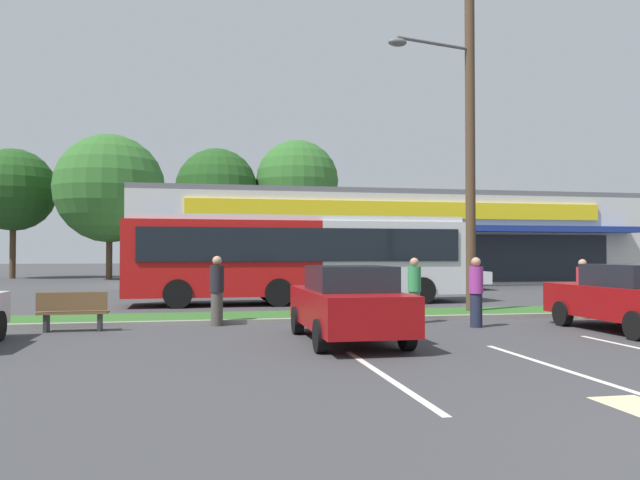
{
  "coord_description": "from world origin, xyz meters",
  "views": [
    {
      "loc": [
        -5.75,
        -3.74,
        1.86
      ],
      "look_at": [
        -1.47,
        18.1,
        2.36
      ],
      "focal_mm": 34.7,
      "sensor_mm": 36.0,
      "label": 1
    }
  ],
  "objects_px": {
    "car_1": "(630,298)",
    "pedestrian_near_bench": "(217,291)",
    "pedestrian_mid": "(583,289)",
    "utility_pole": "(467,118)",
    "city_bus": "(299,256)",
    "car_0": "(222,277)",
    "pedestrian_by_pole": "(414,290)",
    "car_2": "(442,276)",
    "pedestrian_far": "(476,292)",
    "bus_stop_bench": "(73,311)",
    "car_5": "(348,303)"
  },
  "relations": [
    {
      "from": "car_2",
      "to": "car_5",
      "type": "distance_m",
      "value": 19.39
    },
    {
      "from": "car_1",
      "to": "car_2",
      "type": "xyz_separation_m",
      "value": [
        2.15,
        16.81,
        -0.08
      ]
    },
    {
      "from": "car_0",
      "to": "car_5",
      "type": "bearing_deg",
      "value": 96.96
    },
    {
      "from": "city_bus",
      "to": "pedestrian_by_pole",
      "type": "distance_m",
      "value": 7.38
    },
    {
      "from": "utility_pole",
      "to": "car_1",
      "type": "height_order",
      "value": "utility_pole"
    },
    {
      "from": "city_bus",
      "to": "car_2",
      "type": "xyz_separation_m",
      "value": [
        8.55,
        7.02,
        -1.02
      ]
    },
    {
      "from": "car_2",
      "to": "pedestrian_near_bench",
      "type": "relative_size",
      "value": 2.61
    },
    {
      "from": "utility_pole",
      "to": "pedestrian_far",
      "type": "height_order",
      "value": "utility_pole"
    },
    {
      "from": "car_2",
      "to": "car_1",
      "type": "bearing_deg",
      "value": 82.7
    },
    {
      "from": "utility_pole",
      "to": "city_bus",
      "type": "relative_size",
      "value": 0.9
    },
    {
      "from": "pedestrian_by_pole",
      "to": "pedestrian_mid",
      "type": "xyz_separation_m",
      "value": [
        5.16,
        0.21,
        -0.02
      ]
    },
    {
      "from": "pedestrian_near_bench",
      "to": "utility_pole",
      "type": "bearing_deg",
      "value": -158.16
    },
    {
      "from": "city_bus",
      "to": "pedestrian_far",
      "type": "relative_size",
      "value": 7.16
    },
    {
      "from": "utility_pole",
      "to": "pedestrian_mid",
      "type": "relative_size",
      "value": 6.66
    },
    {
      "from": "bus_stop_bench",
      "to": "pedestrian_by_pole",
      "type": "bearing_deg",
      "value": -179.19
    },
    {
      "from": "utility_pole",
      "to": "car_0",
      "type": "relative_size",
      "value": 2.6
    },
    {
      "from": "pedestrian_mid",
      "to": "utility_pole",
      "type": "bearing_deg",
      "value": 63.76
    },
    {
      "from": "pedestrian_near_bench",
      "to": "pedestrian_by_pole",
      "type": "xyz_separation_m",
      "value": [
        5.21,
        -0.44,
        -0.03
      ]
    },
    {
      "from": "pedestrian_far",
      "to": "car_2",
      "type": "bearing_deg",
      "value": -172.93
    },
    {
      "from": "car_2",
      "to": "pedestrian_far",
      "type": "xyz_separation_m",
      "value": [
        -5.34,
        -15.23,
        0.15
      ]
    },
    {
      "from": "car_0",
      "to": "car_2",
      "type": "xyz_separation_m",
      "value": [
        11.17,
        0.44,
        -0.05
      ]
    },
    {
      "from": "car_0",
      "to": "car_1",
      "type": "bearing_deg",
      "value": 118.85
    },
    {
      "from": "city_bus",
      "to": "bus_stop_bench",
      "type": "distance_m",
      "value": 9.86
    },
    {
      "from": "car_0",
      "to": "pedestrian_near_bench",
      "type": "height_order",
      "value": "pedestrian_near_bench"
    },
    {
      "from": "utility_pole",
      "to": "pedestrian_by_pole",
      "type": "xyz_separation_m",
      "value": [
        -2.39,
        -1.89,
        -5.16
      ]
    },
    {
      "from": "car_2",
      "to": "pedestrian_far",
      "type": "bearing_deg",
      "value": 70.68
    },
    {
      "from": "car_2",
      "to": "pedestrian_by_pole",
      "type": "relative_size",
      "value": 2.68
    },
    {
      "from": "car_0",
      "to": "car_5",
      "type": "height_order",
      "value": "car_5"
    },
    {
      "from": "pedestrian_near_bench",
      "to": "car_0",
      "type": "bearing_deg",
      "value": -81.58
    },
    {
      "from": "city_bus",
      "to": "car_0",
      "type": "height_order",
      "value": "city_bus"
    },
    {
      "from": "city_bus",
      "to": "car_0",
      "type": "xyz_separation_m",
      "value": [
        -2.62,
        6.58,
        -0.98
      ]
    },
    {
      "from": "car_1",
      "to": "pedestrian_near_bench",
      "type": "xyz_separation_m",
      "value": [
        -9.63,
        3.18,
        0.09
      ]
    },
    {
      "from": "bus_stop_bench",
      "to": "car_5",
      "type": "relative_size",
      "value": 0.36
    },
    {
      "from": "city_bus",
      "to": "pedestrian_far",
      "type": "xyz_separation_m",
      "value": [
        3.21,
        -8.21,
        -0.88
      ]
    },
    {
      "from": "pedestrian_mid",
      "to": "city_bus",
      "type": "bearing_deg",
      "value": 51.25
    },
    {
      "from": "pedestrian_by_pole",
      "to": "pedestrian_far",
      "type": "xyz_separation_m",
      "value": [
        1.23,
        -1.16,
        0.01
      ]
    },
    {
      "from": "car_0",
      "to": "pedestrian_near_bench",
      "type": "distance_m",
      "value": 13.21
    },
    {
      "from": "bus_stop_bench",
      "to": "pedestrian_by_pole",
      "type": "xyz_separation_m",
      "value": [
        8.63,
        0.12,
        0.38
      ]
    },
    {
      "from": "car_1",
      "to": "pedestrian_mid",
      "type": "distance_m",
      "value": 3.04
    },
    {
      "from": "city_bus",
      "to": "pedestrian_far",
      "type": "distance_m",
      "value": 8.86
    },
    {
      "from": "car_1",
      "to": "pedestrian_mid",
      "type": "height_order",
      "value": "pedestrian_mid"
    },
    {
      "from": "utility_pole",
      "to": "pedestrian_far",
      "type": "xyz_separation_m",
      "value": [
        -1.16,
        -3.05,
        -5.15
      ]
    },
    {
      "from": "pedestrian_mid",
      "to": "pedestrian_far",
      "type": "relative_size",
      "value": 0.96
    },
    {
      "from": "pedestrian_by_pole",
      "to": "pedestrian_mid",
      "type": "bearing_deg",
      "value": 6.34
    },
    {
      "from": "pedestrian_by_pole",
      "to": "car_2",
      "type": "bearing_deg",
      "value": 69.0
    },
    {
      "from": "car_1",
      "to": "car_2",
      "type": "distance_m",
      "value": 16.95
    },
    {
      "from": "car_1",
      "to": "car_2",
      "type": "height_order",
      "value": "car_1"
    },
    {
      "from": "car_2",
      "to": "utility_pole",
      "type": "bearing_deg",
      "value": 71.07
    },
    {
      "from": "car_0",
      "to": "utility_pole",
      "type": "bearing_deg",
      "value": 120.79
    },
    {
      "from": "car_2",
      "to": "pedestrian_near_bench",
      "type": "height_order",
      "value": "pedestrian_near_bench"
    }
  ]
}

